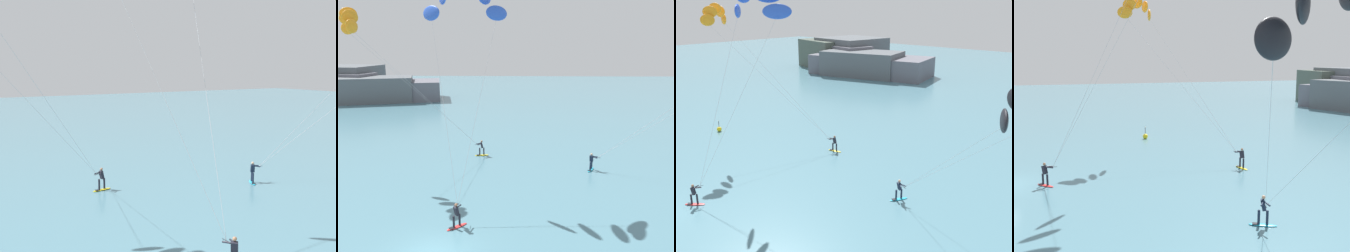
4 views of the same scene
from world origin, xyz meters
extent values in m
ellipsoid|color=red|center=(0.82, 3.17, 0.04)|extent=(1.36, 1.27, 0.08)
cube|color=black|center=(0.52, 2.89, 0.09)|extent=(0.40, 0.40, 0.02)
cylinder|color=black|center=(0.99, 3.31, 0.47)|extent=(0.14, 0.14, 0.78)
cylinder|color=black|center=(0.66, 3.02, 0.47)|extent=(0.14, 0.14, 0.78)
cube|color=black|center=(0.82, 3.17, 1.16)|extent=(0.44, 0.44, 0.63)
sphere|color=#9E7051|center=(0.82, 3.17, 1.58)|extent=(0.20, 0.20, 0.20)
cylinder|color=black|center=(0.81, 3.72, 1.31)|extent=(0.05, 0.55, 0.03)
cylinder|color=black|center=(0.70, 3.44, 1.34)|extent=(0.32, 0.59, 0.15)
cylinder|color=black|center=(0.92, 3.44, 1.34)|extent=(0.29, 0.60, 0.15)
ellipsoid|color=blue|center=(3.09, 10.04, 13.88)|extent=(1.71, 1.78, 1.10)
ellipsoid|color=blue|center=(-1.84, 9.90, 13.88)|extent=(1.78, 1.71, 1.10)
cylinder|color=#B2B2B7|center=(1.95, 6.88, 7.45)|extent=(2.31, 6.35, 12.28)
cylinder|color=#B2B2B7|center=(-0.51, 6.81, 7.45)|extent=(2.66, 6.21, 12.28)
ellipsoid|color=yellow|center=(0.92, 18.28, 0.04)|extent=(1.54, 0.63, 0.08)
cube|color=black|center=(0.52, 18.21, 0.09)|extent=(0.33, 0.33, 0.02)
cylinder|color=black|center=(1.14, 18.32, 0.47)|extent=(0.14, 0.14, 0.78)
cylinder|color=black|center=(0.71, 18.24, 0.47)|extent=(0.14, 0.14, 0.78)
cube|color=black|center=(0.92, 18.28, 1.16)|extent=(0.37, 0.35, 0.63)
sphere|color=#9E7051|center=(0.92, 18.28, 1.58)|extent=(0.20, 0.20, 0.20)
cylinder|color=black|center=(0.45, 18.00, 1.31)|extent=(0.49, 0.31, 0.03)
cylinder|color=black|center=(0.75, 18.05, 1.34)|extent=(0.43, 0.54, 0.15)
cylinder|color=black|center=(0.63, 18.23, 1.34)|extent=(0.61, 0.19, 0.15)
ellipsoid|color=orange|center=(-10.03, 13.45, 13.00)|extent=(1.41, 0.63, 1.10)
ellipsoid|color=orange|center=(-9.73, 12.95, 13.74)|extent=(1.41, 0.53, 1.10)
ellipsoid|color=orange|center=(-9.21, 12.10, 14.03)|extent=(1.34, 0.99, 1.10)
ellipsoid|color=orange|center=(-8.69, 11.25, 13.74)|extent=(1.07, 1.30, 1.10)
ellipsoid|color=orange|center=(-8.39, 10.75, 13.00)|extent=(0.63, 1.41, 1.10)
cylinder|color=#B2B2B7|center=(-4.79, 15.72, 7.00)|extent=(10.51, 4.57, 11.40)
cylinder|color=#B2B2B7|center=(-3.97, 14.37, 7.00)|extent=(8.86, 7.27, 11.40)
ellipsoid|color=#23ADD1|center=(11.70, 14.12, 0.04)|extent=(1.04, 1.49, 0.08)
cube|color=black|center=(11.51, 13.76, 0.09)|extent=(0.39, 0.38, 0.02)
cylinder|color=#192338|center=(11.81, 14.32, 0.47)|extent=(0.14, 0.14, 0.78)
cylinder|color=#192338|center=(11.60, 13.93, 0.47)|extent=(0.14, 0.14, 0.78)
cube|color=#192338|center=(11.70, 14.12, 1.16)|extent=(0.42, 0.43, 0.63)
sphere|color=tan|center=(11.70, 14.12, 1.58)|extent=(0.20, 0.20, 0.20)
cylinder|color=black|center=(12.22, 13.95, 1.31)|extent=(0.53, 0.20, 0.03)
cylinder|color=#192338|center=(12.00, 14.14, 1.34)|extent=(0.61, 0.12, 0.15)
cylinder|color=#192338|center=(11.93, 13.93, 1.34)|extent=(0.52, 0.46, 0.15)
ellipsoid|color=black|center=(20.49, 9.14, 9.24)|extent=(1.02, 1.63, 1.10)
cylinder|color=#B2B2B7|center=(16.36, 11.54, 5.12)|extent=(8.28, 4.83, 7.64)
cylinder|color=#B2B2B7|center=(16.97, 13.35, 5.12)|extent=(9.50, 1.22, 7.64)
sphere|color=yellow|center=(-13.73, 13.74, 0.28)|extent=(0.56, 0.56, 0.56)
cylinder|color=#262628|center=(-13.73, 13.74, 0.91)|extent=(0.06, 0.06, 0.70)
sphere|color=#F2F2CC|center=(-13.73, 13.74, 1.32)|extent=(0.12, 0.12, 0.12)
cube|color=slate|center=(-24.93, 56.56, 2.06)|extent=(26.93, 15.82, 4.11)
cube|color=#565B60|center=(-34.56, 61.45, 3.57)|extent=(14.08, 14.12, 7.13)
cube|color=#565B60|center=(-25.80, 54.85, 2.58)|extent=(17.85, 12.78, 5.16)
cube|color=slate|center=(-37.27, 58.21, 2.88)|extent=(21.57, 10.58, 5.76)
cube|color=#4C564C|center=(-39.25, 60.49, 3.26)|extent=(15.61, 15.96, 6.52)
camera|label=1|loc=(-11.08, -10.95, 9.02)|focal=47.13mm
camera|label=2|loc=(4.67, -17.05, 11.46)|focal=36.92mm
camera|label=3|loc=(26.35, -8.22, 14.26)|focal=40.85mm
camera|label=4|loc=(29.75, 3.61, 8.72)|focal=43.47mm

